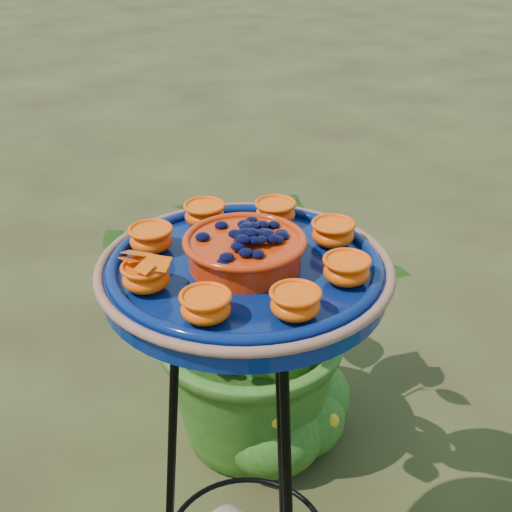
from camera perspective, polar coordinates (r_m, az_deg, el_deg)
name	(u,v)px	position (r m, az deg, el deg)	size (l,w,h in m)	color
tripod_stand	(246,451)	(1.44, -0.77, -15.37)	(0.42, 0.42, 0.95)	black
feeder_dish	(245,267)	(1.19, -0.89, -0.86)	(0.58, 0.58, 0.11)	#06174F
shrub_back_left	(266,312)	(2.04, 0.80, -4.52)	(0.84, 0.73, 0.93)	#274F15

